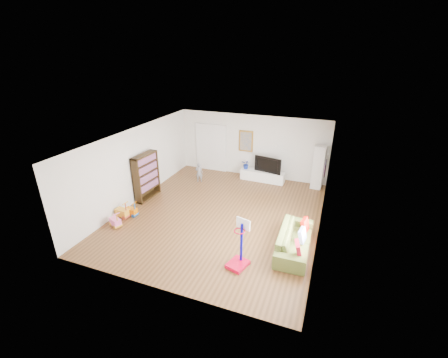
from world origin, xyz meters
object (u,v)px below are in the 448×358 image
at_px(media_console, 262,176).
at_px(sofa, 295,240).
at_px(basketball_hoop, 238,245).
at_px(bookshelf, 146,176).

bearing_deg(media_console, sofa, -63.13).
height_order(sofa, basketball_hoop, basketball_hoop).
distance_m(bookshelf, basketball_hoop, 5.11).
bearing_deg(bookshelf, media_console, 43.42).
relative_size(sofa, basketball_hoop, 1.60).
relative_size(media_console, basketball_hoop, 1.40).
bearing_deg(bookshelf, basketball_hoop, -26.43).
xyz_separation_m(bookshelf, basketball_hoop, (4.43, -2.52, -0.20)).
relative_size(bookshelf, basketball_hoop, 1.29).
bearing_deg(basketball_hoop, sofa, 60.92).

